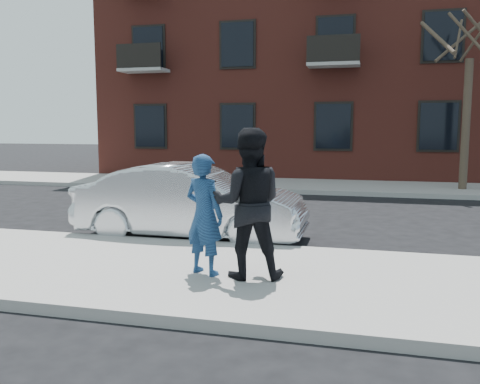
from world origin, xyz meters
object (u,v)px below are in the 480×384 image
(silver_sedan, at_px, (191,202))
(man_hoodie, at_px, (204,215))
(street_tree, at_px, (472,21))
(man_peacoat, at_px, (248,204))

(silver_sedan, relative_size, man_hoodie, 2.66)
(street_tree, bearing_deg, silver_sedan, -126.07)
(street_tree, relative_size, silver_sedan, 1.53)
(street_tree, xyz_separation_m, man_hoodie, (-5.18, -11.38, -4.54))
(street_tree, bearing_deg, man_hoodie, -114.46)
(street_tree, relative_size, man_hoodie, 4.06)
(silver_sedan, bearing_deg, man_peacoat, -146.88)
(street_tree, distance_m, silver_sedan, 11.78)
(silver_sedan, bearing_deg, man_hoodie, -157.18)
(street_tree, relative_size, man_peacoat, 3.35)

